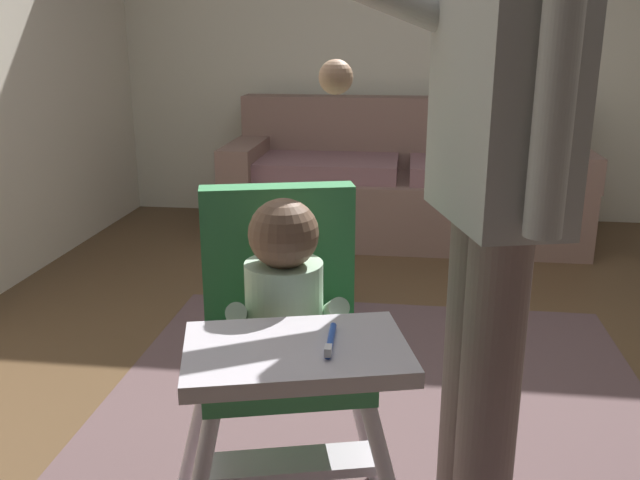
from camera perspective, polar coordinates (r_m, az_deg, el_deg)
ground at (r=2.50m, az=7.06°, el=-14.71°), size 5.66×6.92×0.10m
wall_far at (r=4.82m, az=8.10°, el=17.92°), size 4.86×0.06×2.71m
couch at (r=4.40m, az=7.11°, el=4.64°), size 2.20×0.86×0.86m
high_chair at (r=1.52m, az=-3.05°, el=-6.76°), size 0.73×0.82×0.93m
adult_standing at (r=1.54m, az=14.28°, el=4.30°), size 0.60×0.49×1.64m
toy_ball at (r=2.58m, az=-1.51°, el=-10.36°), size 0.14×0.14×0.14m
toy_ball_second at (r=3.25m, az=-0.64°, el=-3.53°), size 0.24×0.24×0.24m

